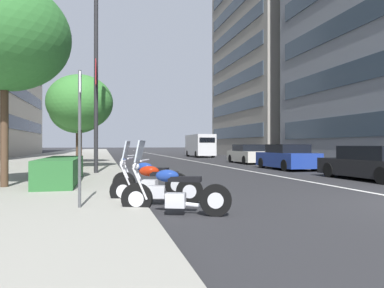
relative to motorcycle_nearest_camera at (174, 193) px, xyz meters
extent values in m
cube|color=gray|center=(29.48, 5.29, -0.36)|extent=(160.00, 9.64, 0.15)
cube|color=silver|center=(34.48, -6.14, -0.43)|extent=(110.00, 0.16, 0.01)
cylinder|color=black|center=(0.26, 0.69, -0.12)|extent=(0.33, 0.62, 0.62)
cylinder|color=silver|center=(0.26, 0.69, -0.12)|extent=(0.23, 0.34, 0.31)
cylinder|color=black|center=(-0.30, -0.77, -0.12)|extent=(0.33, 0.62, 0.62)
cylinder|color=silver|center=(-0.30, -0.77, -0.12)|extent=(0.23, 0.34, 0.31)
cube|color=silver|center=(-0.02, -0.04, -0.14)|extent=(0.38, 0.45, 0.28)
cube|color=black|center=(-0.08, -0.21, 0.28)|extent=(0.43, 0.68, 0.10)
ellipsoid|color=navy|center=(0.04, 0.12, 0.34)|extent=(0.39, 0.52, 0.24)
cylinder|color=silver|center=(0.16, 0.64, 0.18)|extent=(0.15, 0.31, 0.64)
cylinder|color=silver|center=(0.29, 0.59, 0.18)|extent=(0.15, 0.31, 0.64)
cylinder|color=silver|center=(0.20, 0.54, 0.64)|extent=(0.57, 0.25, 0.04)
sphere|color=silver|center=(0.26, 0.71, 0.52)|extent=(0.14, 0.14, 0.14)
cube|color=#B2BCC6|center=(0.24, 0.63, 0.82)|extent=(0.45, 0.27, 0.44)
cylinder|color=silver|center=(0.01, -0.35, -0.25)|extent=(0.33, 0.67, 0.16)
cylinder|color=black|center=(1.51, 0.88, -0.12)|extent=(0.27, 0.63, 0.62)
cylinder|color=silver|center=(1.51, 0.88, -0.12)|extent=(0.20, 0.33, 0.31)
cylinder|color=black|center=(1.12, -0.59, -0.12)|extent=(0.27, 0.63, 0.62)
cylinder|color=silver|center=(1.12, -0.59, -0.12)|extent=(0.20, 0.33, 0.31)
cube|color=silver|center=(1.31, 0.15, -0.14)|extent=(0.35, 0.43, 0.28)
cube|color=black|center=(1.27, -0.03, 0.28)|extent=(0.38, 0.67, 0.10)
ellipsoid|color=#991E0A|center=(1.36, 0.31, 0.34)|extent=(0.35, 0.51, 0.24)
cylinder|color=silver|center=(1.42, 0.82, 0.18)|extent=(0.12, 0.32, 0.64)
cylinder|color=silver|center=(1.55, 0.79, 0.18)|extent=(0.12, 0.32, 0.64)
cylinder|color=silver|center=(1.47, 0.73, 0.64)|extent=(0.59, 0.19, 0.04)
sphere|color=silver|center=(1.51, 0.90, 0.52)|extent=(0.14, 0.14, 0.14)
cube|color=#B2BCC6|center=(1.49, 0.83, 0.82)|extent=(0.46, 0.23, 0.44)
cylinder|color=silver|center=(1.38, -0.16, -0.25)|extent=(0.26, 0.69, 0.16)
cylinder|color=black|center=(3.09, 0.79, -0.11)|extent=(0.40, 0.62, 0.64)
cylinder|color=silver|center=(3.09, 0.79, -0.11)|extent=(0.26, 0.34, 0.32)
cylinder|color=black|center=(2.39, -0.55, -0.11)|extent=(0.40, 0.62, 0.64)
cylinder|color=silver|center=(2.39, -0.55, -0.11)|extent=(0.26, 0.34, 0.32)
cube|color=silver|center=(2.74, 0.12, -0.13)|extent=(0.41, 0.46, 0.28)
cube|color=black|center=(2.66, -0.04, 0.29)|extent=(0.49, 0.67, 0.10)
ellipsoid|color=navy|center=(2.82, 0.27, 0.35)|extent=(0.43, 0.52, 0.24)
cylinder|color=silver|center=(2.99, 0.75, 0.19)|extent=(0.19, 0.30, 0.64)
cylinder|color=silver|center=(3.11, 0.68, 0.19)|extent=(0.19, 0.30, 0.64)
cylinder|color=silver|center=(3.01, 0.64, 0.65)|extent=(0.55, 0.31, 0.04)
sphere|color=silver|center=(3.10, 0.80, 0.53)|extent=(0.14, 0.14, 0.14)
cylinder|color=silver|center=(2.73, -0.20, -0.24)|extent=(0.40, 0.65, 0.16)
cube|color=black|center=(5.20, -8.85, 0.05)|extent=(4.51, 1.88, 0.66)
cube|color=black|center=(4.98, -8.86, 0.64)|extent=(2.52, 1.68, 0.53)
cylinder|color=black|center=(6.64, -8.02, -0.12)|extent=(0.63, 0.24, 0.62)
cylinder|color=black|center=(6.69, -9.60, -0.12)|extent=(0.63, 0.24, 0.62)
cylinder|color=black|center=(3.70, -8.11, -0.12)|extent=(0.63, 0.24, 0.62)
cube|color=navy|center=(11.62, -8.71, 0.11)|extent=(4.25, 1.91, 0.79)
cube|color=black|center=(11.54, -8.71, 0.74)|extent=(2.10, 1.74, 0.47)
cylinder|color=black|center=(13.01, -7.84, -0.12)|extent=(0.62, 0.23, 0.62)
cylinder|color=black|center=(13.03, -9.55, -0.12)|extent=(0.62, 0.23, 0.62)
cylinder|color=black|center=(10.21, -7.87, -0.12)|extent=(0.62, 0.23, 0.62)
cylinder|color=black|center=(10.23, -9.57, -0.12)|extent=(0.62, 0.23, 0.62)
cube|color=beige|center=(18.50, -9.23, 0.10)|extent=(4.50, 1.90, 0.77)
cube|color=black|center=(18.52, -9.23, 0.73)|extent=(2.30, 1.74, 0.50)
cylinder|color=black|center=(19.98, -8.39, -0.12)|extent=(0.62, 0.22, 0.62)
cylinder|color=black|center=(19.97, -10.10, -0.12)|extent=(0.62, 0.22, 0.62)
cylinder|color=black|center=(17.02, -8.37, -0.12)|extent=(0.62, 0.22, 0.62)
cylinder|color=black|center=(17.01, -10.08, -0.12)|extent=(0.62, 0.22, 0.62)
cube|color=silver|center=(33.30, -9.43, 0.95)|extent=(6.13, 2.06, 2.33)
cube|color=black|center=(30.25, -9.42, 1.46)|extent=(0.04, 1.73, 0.56)
cylinder|color=black|center=(35.38, -8.49, -0.07)|extent=(0.72, 0.26, 0.72)
cylinder|color=black|center=(35.38, -10.36, -0.07)|extent=(0.72, 0.26, 0.72)
cylinder|color=black|center=(31.21, -8.49, -0.07)|extent=(0.72, 0.26, 0.72)
cylinder|color=black|center=(31.21, -10.36, -0.07)|extent=(0.72, 0.26, 0.72)
cylinder|color=#47494C|center=(0.44, 1.79, 1.06)|extent=(0.06, 0.06, 2.69)
cube|color=silver|center=(0.44, 1.77, 2.16)|extent=(0.32, 0.02, 0.40)
cylinder|color=#232326|center=(9.53, 1.65, 3.80)|extent=(0.18, 0.18, 8.17)
cube|color=#B21E23|center=(9.18, 1.65, 4.06)|extent=(0.56, 0.03, 1.10)
cube|color=#B21E23|center=(9.88, 1.65, 4.06)|extent=(0.56, 0.03, 1.10)
cube|color=#28602D|center=(5.64, 2.68, 0.12)|extent=(4.96, 1.10, 0.80)
cylinder|color=#473323|center=(4.62, 4.15, 1.22)|extent=(0.22, 0.22, 3.00)
ellipsoid|color=#2D6B2D|center=(4.62, 4.15, 4.12)|extent=(3.75, 3.75, 3.19)
cylinder|color=#473323|center=(13.82, 2.59, 0.83)|extent=(0.22, 0.22, 2.23)
ellipsoid|color=#387A33|center=(13.82, 2.59, 3.28)|extent=(3.56, 3.56, 3.03)
cylinder|color=#473323|center=(19.84, 3.12, 0.84)|extent=(0.22, 0.22, 2.25)
ellipsoid|color=#387A33|center=(19.84, 3.12, 3.42)|extent=(3.86, 3.86, 3.28)
cube|color=#384756|center=(13.18, -14.71, 2.21)|extent=(19.60, 0.08, 1.50)
cube|color=#384756|center=(13.18, -14.71, 5.76)|extent=(19.60, 0.08, 1.50)
cube|color=#384756|center=(13.18, -14.71, 9.32)|extent=(19.60, 0.08, 1.50)
cube|color=gray|center=(36.33, -22.85, 18.19)|extent=(19.18, 16.21, 37.26)
cube|color=#384756|center=(36.33, -14.71, 2.55)|extent=(17.26, 0.08, 1.50)
cube|color=#384756|center=(36.33, -14.71, 5.75)|extent=(17.26, 0.08, 1.50)
cube|color=#384756|center=(36.33, -14.71, 8.95)|extent=(17.26, 0.08, 1.50)
cube|color=#384756|center=(36.33, -14.71, 12.16)|extent=(17.26, 0.08, 1.50)
cube|color=#384756|center=(36.33, -14.71, 15.36)|extent=(17.26, 0.08, 1.50)
cube|color=#384756|center=(36.33, -14.71, 18.57)|extent=(17.26, 0.08, 1.50)
cube|color=#232D3D|center=(45.12, 11.07, 3.48)|extent=(20.91, 0.08, 1.50)
cube|color=#232D3D|center=(45.12, 11.07, 7.30)|extent=(20.91, 0.08, 1.50)
cube|color=#232D3D|center=(45.12, 11.07, 11.13)|extent=(20.91, 0.08, 1.50)
cube|color=#232D3D|center=(45.12, 11.07, 14.95)|extent=(20.91, 0.08, 1.50)
cube|color=#232D3D|center=(45.12, 11.07, 18.78)|extent=(20.91, 0.08, 1.50)
camera|label=1|loc=(-6.99, 1.33, 0.94)|focal=34.01mm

